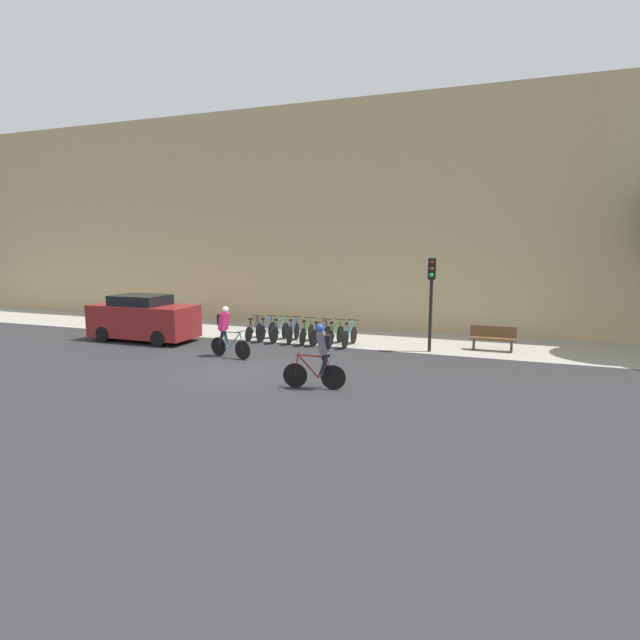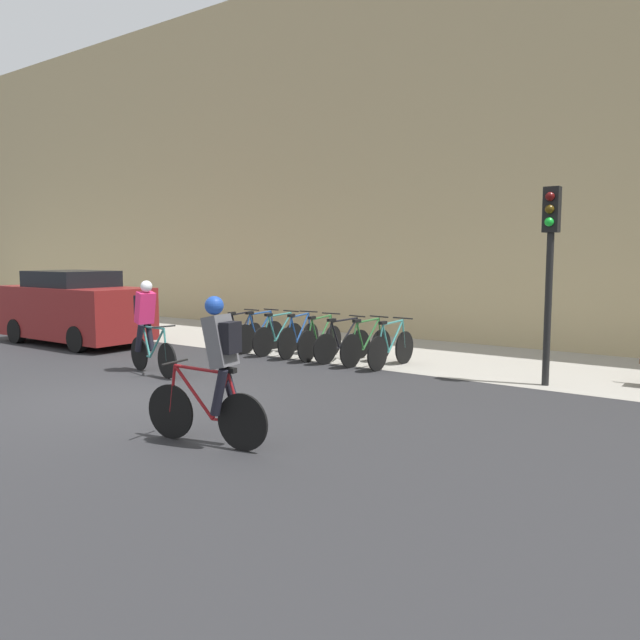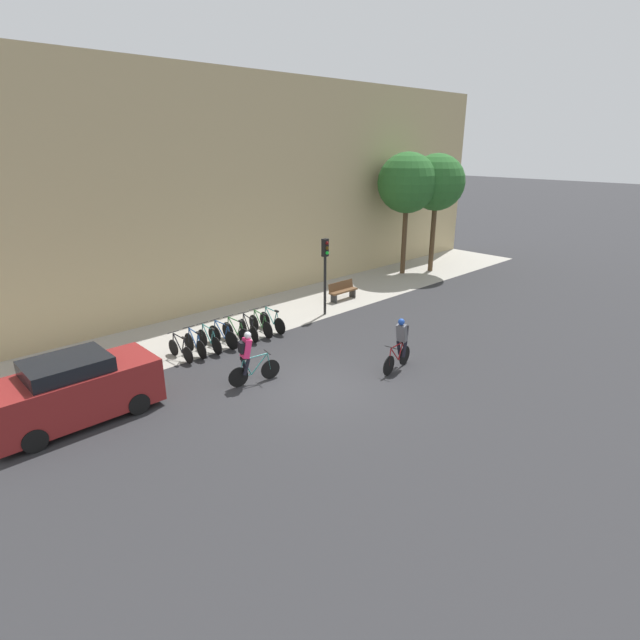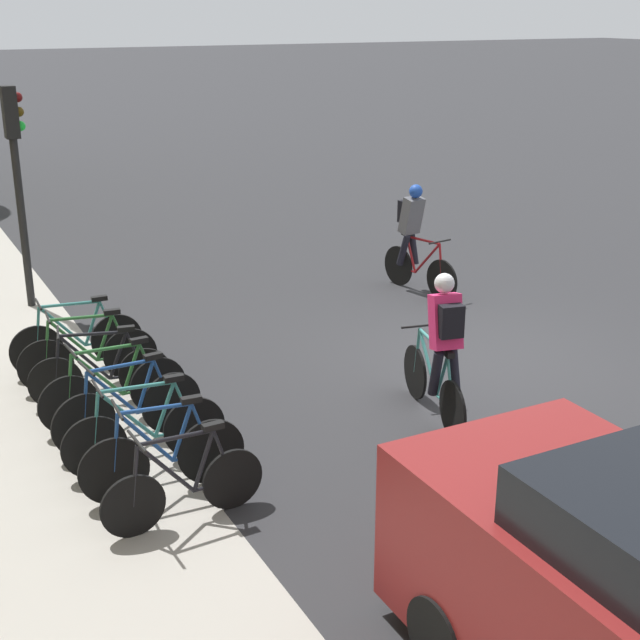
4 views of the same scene
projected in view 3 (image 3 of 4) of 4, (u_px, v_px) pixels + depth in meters
ground at (317, 387)px, 15.62m from camera, size 200.00×200.00×0.00m
kerb_strip at (204, 331)px, 20.23m from camera, size 44.00×4.50×0.01m
building_facade at (161, 198)px, 20.26m from camera, size 44.00×0.60×10.24m
cyclist_pink at (248, 357)px, 15.51m from camera, size 1.73×0.57×1.77m
cyclist_grey at (400, 342)px, 16.64m from camera, size 1.72×0.52×1.78m
parked_bike_0 at (180, 349)px, 17.51m from camera, size 0.46×1.56×0.93m
parked_bike_1 at (195, 344)px, 17.88m from camera, size 0.46×1.63×0.97m
parked_bike_2 at (209, 340)px, 18.26m from camera, size 0.46×1.70×0.97m
parked_bike_3 at (223, 336)px, 18.64m from camera, size 0.46×1.69×0.98m
parked_bike_4 at (236, 332)px, 19.02m from camera, size 0.46×1.72×0.97m
parked_bike_5 at (249, 329)px, 19.40m from camera, size 0.49×1.65×0.95m
parked_bike_6 at (261, 325)px, 19.78m from camera, size 0.46×1.71×0.97m
parked_bike_7 at (272, 322)px, 20.16m from camera, size 0.46×1.70×0.97m
traffic_light_pole at (325, 263)px, 21.49m from camera, size 0.26×0.30×3.39m
bench at (343, 290)px, 24.19m from camera, size 1.63×0.44×0.89m
parked_car at (75, 390)px, 13.49m from camera, size 4.30×1.84×1.85m
street_tree_0 at (407, 183)px, 27.63m from camera, size 3.32×3.32×6.80m
street_tree_1 at (437, 183)px, 28.16m from camera, size 3.16×3.16×6.71m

